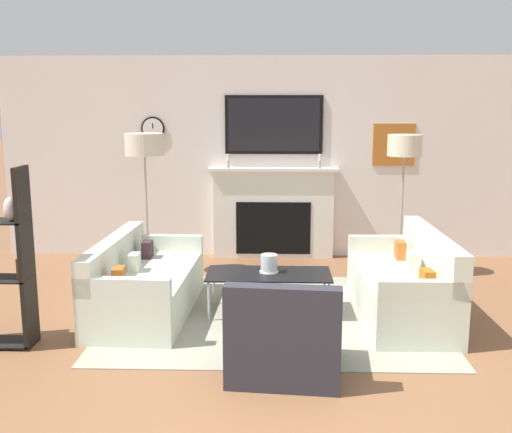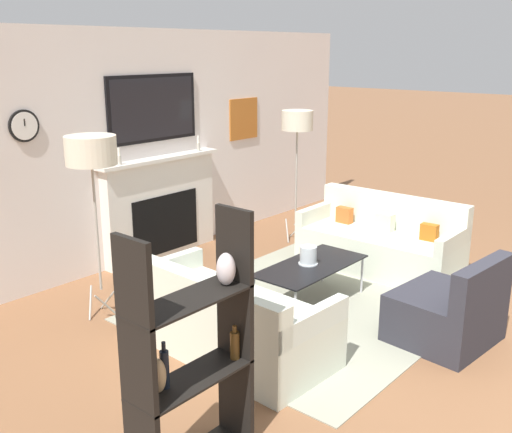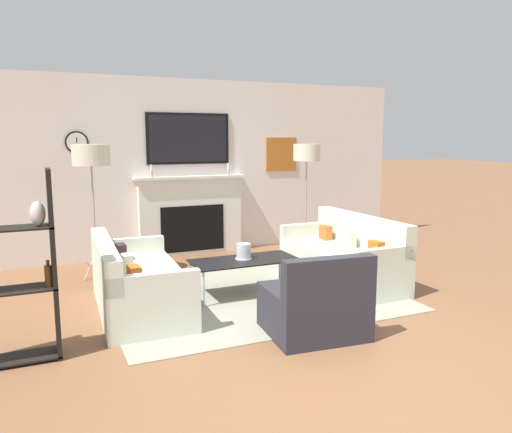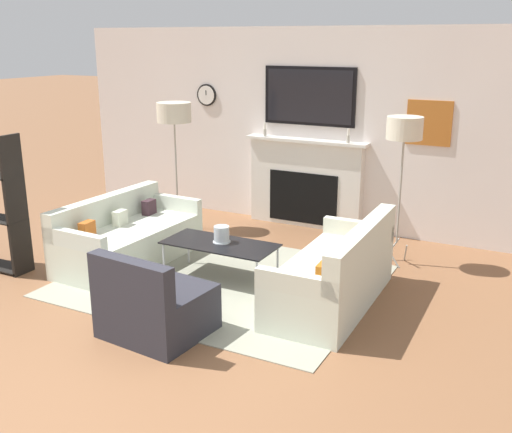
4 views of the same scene
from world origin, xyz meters
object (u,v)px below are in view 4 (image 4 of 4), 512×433
(couch_left, at_px, (127,239))
(coffee_table, at_px, (220,245))
(hurricane_candle, at_px, (222,235))
(floor_lamp_left, at_px, (174,114))
(couch_right, at_px, (335,276))
(floor_lamp_right, at_px, (404,130))
(armchair, at_px, (154,307))

(couch_left, xyz_separation_m, coffee_table, (1.25, 0.03, 0.11))
(hurricane_candle, distance_m, floor_lamp_left, 2.28)
(couch_right, xyz_separation_m, hurricane_candle, (-1.33, 0.07, 0.20))
(floor_lamp_left, distance_m, floor_lamp_right, 3.08)
(floor_lamp_right, bearing_deg, couch_right, -99.79)
(floor_lamp_left, bearing_deg, coffee_table, -42.40)
(couch_right, distance_m, floor_lamp_left, 3.41)
(coffee_table, xyz_separation_m, hurricane_candle, (0.00, 0.04, 0.10))
(couch_right, relative_size, floor_lamp_left, 1.05)
(couch_right, xyz_separation_m, floor_lamp_right, (0.24, 1.40, 1.27))
(armchair, height_order, coffee_table, armchair)
(couch_right, xyz_separation_m, armchair, (-1.20, -1.33, -0.03))
(coffee_table, bearing_deg, armchair, -84.30)
(hurricane_candle, relative_size, floor_lamp_left, 0.11)
(couch_right, bearing_deg, armchair, -132.01)
(armchair, distance_m, floor_lamp_right, 3.35)
(hurricane_candle, bearing_deg, floor_lamp_right, 40.22)
(hurricane_candle, height_order, floor_lamp_right, floor_lamp_right)
(couch_right, distance_m, coffee_table, 1.34)
(coffee_table, xyz_separation_m, floor_lamp_right, (1.58, 1.37, 1.17))
(armchair, distance_m, hurricane_candle, 1.43)
(armchair, bearing_deg, floor_lamp_left, 120.87)
(coffee_table, bearing_deg, floor_lamp_left, 137.60)
(armchair, bearing_deg, couch_right, 47.99)
(couch_right, relative_size, hurricane_candle, 9.45)
(couch_left, bearing_deg, hurricane_candle, 3.21)
(couch_left, height_order, coffee_table, couch_left)
(couch_left, height_order, floor_lamp_left, floor_lamp_left)
(couch_right, height_order, floor_lamp_left, floor_lamp_left)
(couch_left, xyz_separation_m, hurricane_candle, (1.25, 0.07, 0.22))
(armchair, relative_size, floor_lamp_left, 0.53)
(floor_lamp_right, bearing_deg, armchair, -117.79)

